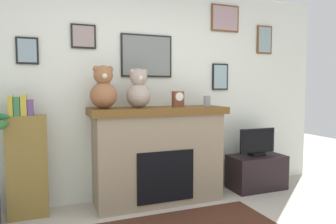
{
  "coord_description": "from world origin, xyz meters",
  "views": [
    {
      "loc": [
        -1.07,
        -1.69,
        1.35
      ],
      "look_at": [
        0.23,
        1.69,
        1.07
      ],
      "focal_mm": 32.78,
      "sensor_mm": 36.0,
      "label": 1
    }
  ],
  "objects_px": {
    "candle_jar": "(207,101)",
    "fireplace": "(158,154)",
    "mantel_clock": "(178,99)",
    "teddy_bear_brown": "(103,89)",
    "tv_stand": "(257,172)",
    "teddy_bear_grey": "(139,90)",
    "television": "(257,143)",
    "bookshelf": "(27,162)"
  },
  "relations": [
    {
      "from": "candle_jar",
      "to": "fireplace",
      "type": "bearing_deg",
      "value": 178.4
    },
    {
      "from": "mantel_clock",
      "to": "teddy_bear_brown",
      "type": "bearing_deg",
      "value": 179.95
    },
    {
      "from": "tv_stand",
      "to": "teddy_bear_grey",
      "type": "height_order",
      "value": "teddy_bear_grey"
    },
    {
      "from": "fireplace",
      "to": "tv_stand",
      "type": "xyz_separation_m",
      "value": [
        1.38,
        -0.04,
        -0.34
      ]
    },
    {
      "from": "teddy_bear_grey",
      "to": "fireplace",
      "type": "bearing_deg",
      "value": 4.37
    },
    {
      "from": "fireplace",
      "to": "teddy_bear_brown",
      "type": "xyz_separation_m",
      "value": [
        -0.63,
        -0.02,
        0.77
      ]
    },
    {
      "from": "tv_stand",
      "to": "candle_jar",
      "type": "height_order",
      "value": "candle_jar"
    },
    {
      "from": "fireplace",
      "to": "teddy_bear_brown",
      "type": "relative_size",
      "value": 3.4
    },
    {
      "from": "mantel_clock",
      "to": "tv_stand",
      "type": "bearing_deg",
      "value": -1.24
    },
    {
      "from": "candle_jar",
      "to": "teddy_bear_brown",
      "type": "xyz_separation_m",
      "value": [
        -1.27,
        -0.0,
        0.15
      ]
    },
    {
      "from": "fireplace",
      "to": "teddy_bear_brown",
      "type": "bearing_deg",
      "value": -178.34
    },
    {
      "from": "tv_stand",
      "to": "teddy_bear_grey",
      "type": "distance_m",
      "value": 1.96
    },
    {
      "from": "television",
      "to": "mantel_clock",
      "type": "relative_size",
      "value": 2.84
    },
    {
      "from": "fireplace",
      "to": "teddy_bear_brown",
      "type": "height_order",
      "value": "teddy_bear_brown"
    },
    {
      "from": "television",
      "to": "candle_jar",
      "type": "height_order",
      "value": "candle_jar"
    },
    {
      "from": "fireplace",
      "to": "mantel_clock",
      "type": "distance_m",
      "value": 0.7
    },
    {
      "from": "television",
      "to": "teddy_bear_brown",
      "type": "xyz_separation_m",
      "value": [
        -2.01,
        0.03,
        0.71
      ]
    },
    {
      "from": "teddy_bear_brown",
      "to": "television",
      "type": "bearing_deg",
      "value": -0.76
    },
    {
      "from": "tv_stand",
      "to": "television",
      "type": "distance_m",
      "value": 0.4
    },
    {
      "from": "tv_stand",
      "to": "teddy_bear_grey",
      "type": "xyz_separation_m",
      "value": [
        -1.62,
        0.03,
        1.1
      ]
    },
    {
      "from": "bookshelf",
      "to": "television",
      "type": "bearing_deg",
      "value": -2.08
    },
    {
      "from": "mantel_clock",
      "to": "teddy_bear_brown",
      "type": "relative_size",
      "value": 0.4
    },
    {
      "from": "fireplace",
      "to": "bookshelf",
      "type": "bearing_deg",
      "value": 177.72
    },
    {
      "from": "fireplace",
      "to": "candle_jar",
      "type": "xyz_separation_m",
      "value": [
        0.63,
        -0.02,
        0.62
      ]
    },
    {
      "from": "television",
      "to": "candle_jar",
      "type": "xyz_separation_m",
      "value": [
        -0.75,
        0.03,
        0.57
      ]
    },
    {
      "from": "bookshelf",
      "to": "tv_stand",
      "type": "relative_size",
      "value": 1.73
    },
    {
      "from": "mantel_clock",
      "to": "fireplace",
      "type": "bearing_deg",
      "value": 175.54
    },
    {
      "from": "mantel_clock",
      "to": "teddy_bear_grey",
      "type": "relative_size",
      "value": 0.42
    },
    {
      "from": "bookshelf",
      "to": "teddy_bear_grey",
      "type": "relative_size",
      "value": 2.88
    },
    {
      "from": "television",
      "to": "candle_jar",
      "type": "relative_size",
      "value": 4.1
    },
    {
      "from": "fireplace",
      "to": "bookshelf",
      "type": "xyz_separation_m",
      "value": [
        -1.42,
        0.06,
        0.01
      ]
    },
    {
      "from": "bookshelf",
      "to": "television",
      "type": "relative_size",
      "value": 2.42
    },
    {
      "from": "candle_jar",
      "to": "teddy_bear_grey",
      "type": "xyz_separation_m",
      "value": [
        -0.87,
        -0.0,
        0.14
      ]
    },
    {
      "from": "fireplace",
      "to": "bookshelf",
      "type": "distance_m",
      "value": 1.42
    },
    {
      "from": "bookshelf",
      "to": "television",
      "type": "distance_m",
      "value": 2.8
    },
    {
      "from": "television",
      "to": "bookshelf",
      "type": "bearing_deg",
      "value": 177.92
    },
    {
      "from": "candle_jar",
      "to": "teddy_bear_brown",
      "type": "bearing_deg",
      "value": -179.97
    },
    {
      "from": "fireplace",
      "to": "teddy_bear_grey",
      "type": "xyz_separation_m",
      "value": [
        -0.24,
        -0.02,
        0.76
      ]
    },
    {
      "from": "tv_stand",
      "to": "bookshelf",
      "type": "bearing_deg",
      "value": 177.95
    },
    {
      "from": "bookshelf",
      "to": "television",
      "type": "height_order",
      "value": "bookshelf"
    },
    {
      "from": "television",
      "to": "mantel_clock",
      "type": "distance_m",
      "value": 1.28
    },
    {
      "from": "fireplace",
      "to": "teddy_bear_grey",
      "type": "relative_size",
      "value": 3.58
    }
  ]
}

